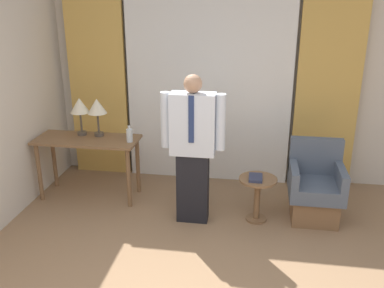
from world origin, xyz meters
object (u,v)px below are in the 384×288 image
(armchair, at_px, (315,190))
(book, at_px, (256,178))
(desk, at_px, (88,148))
(person, at_px, (193,145))
(table_lamp_right, at_px, (97,108))
(table_lamp_left, at_px, (80,107))
(bottle_near_edge, at_px, (129,135))
(side_table, at_px, (257,192))

(armchair, height_order, book, armchair)
(desk, xyz_separation_m, person, (1.34, -0.38, 0.25))
(table_lamp_right, bearing_deg, desk, -131.45)
(table_lamp_left, relative_size, table_lamp_right, 1.00)
(bottle_near_edge, xyz_separation_m, side_table, (1.49, -0.25, -0.49))
(table_lamp_left, distance_m, bottle_near_edge, 0.72)
(desk, relative_size, side_table, 2.43)
(bottle_near_edge, bearing_deg, table_lamp_left, 166.53)
(desk, relative_size, person, 0.75)
(desk, distance_m, bottle_near_edge, 0.58)
(person, height_order, book, person)
(bottle_near_edge, distance_m, side_table, 1.59)
(armchair, relative_size, book, 4.09)
(desk, height_order, table_lamp_right, table_lamp_right)
(bottle_near_edge, height_order, person, person)
(armchair, relative_size, side_table, 1.73)
(person, bearing_deg, book, 6.34)
(desk, distance_m, table_lamp_right, 0.50)
(book, bearing_deg, armchair, 15.33)
(person, height_order, armchair, person)
(person, relative_size, armchair, 1.87)
(side_table, bearing_deg, desk, 171.97)
(armchair, bearing_deg, desk, 177.21)
(armchair, xyz_separation_m, side_table, (-0.63, -0.16, 0.01))
(table_lamp_left, height_order, side_table, table_lamp_left)
(bottle_near_edge, bearing_deg, side_table, -9.65)
(table_lamp_left, height_order, bottle_near_edge, table_lamp_left)
(table_lamp_right, bearing_deg, side_table, -12.00)
(person, bearing_deg, armchair, 10.85)
(bottle_near_edge, relative_size, armchair, 0.22)
(desk, distance_m, side_table, 2.07)
(table_lamp_left, height_order, book, table_lamp_left)
(table_lamp_left, height_order, armchair, table_lamp_left)
(table_lamp_right, bearing_deg, book, -12.81)
(side_table, bearing_deg, table_lamp_right, 168.00)
(table_lamp_left, bearing_deg, side_table, -10.82)
(bottle_near_edge, height_order, book, bottle_near_edge)
(desk, height_order, side_table, desk)
(armchair, height_order, side_table, armchair)
(table_lamp_left, xyz_separation_m, person, (1.44, -0.51, -0.22))
(table_lamp_left, relative_size, person, 0.28)
(armchair, distance_m, book, 0.70)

